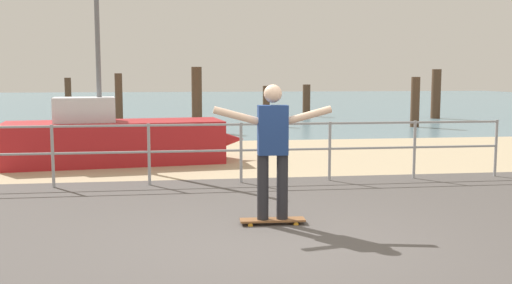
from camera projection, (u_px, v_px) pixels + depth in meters
ground_plane at (296, 274)px, 5.41m from camera, size 24.00×10.00×0.04m
beach_strip at (225, 157)px, 13.28m from camera, size 24.00×6.00×0.04m
sea_surface at (191, 102)px, 40.84m from camera, size 72.00×50.00×0.04m
railing_fence at (196, 144)px, 9.75m from camera, size 10.86×0.05×1.05m
sailboat at (123, 139)px, 12.11m from camera, size 5.05×1.96×5.06m
skateboard at (272, 220)px, 7.16m from camera, size 0.81×0.23×0.08m
skateboarder at (273, 144)px, 7.05m from camera, size 1.45×0.22×1.65m
groyne_post_0 at (68, 99)px, 24.41m from camera, size 0.27×0.27×1.75m
groyne_post_1 at (119, 102)px, 19.53m from camera, size 0.25×0.25×1.92m
groyne_post_2 at (197, 100)px, 19.03m from camera, size 0.34×0.34×2.12m
groyne_post_3 at (266, 106)px, 21.14m from camera, size 0.26×0.26×1.47m
groyne_post_4 at (306, 101)px, 26.18m from camera, size 0.34×0.34×1.44m
groyne_post_5 at (415, 102)px, 20.62m from camera, size 0.31×0.31×1.80m
groyne_post_6 at (436, 94)px, 24.76m from camera, size 0.40×0.40×2.11m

